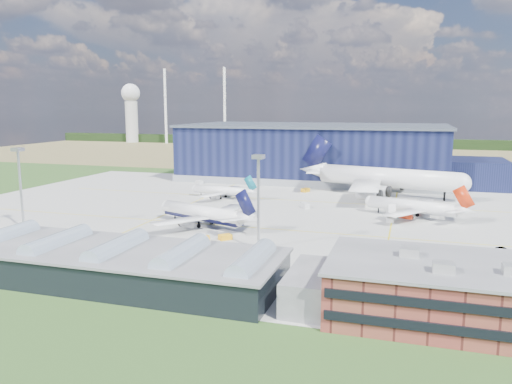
{
  "coord_description": "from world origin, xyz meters",
  "views": [
    {
      "loc": [
        44.36,
        -142.51,
        34.0
      ],
      "look_at": [
        -1.85,
        6.26,
        7.56
      ],
      "focal_mm": 35.0,
      "sensor_mm": 36.0,
      "label": 1
    }
  ],
  "objects_px": {
    "airstair": "(391,215)",
    "light_mast_center": "(258,186)",
    "gse_van_c": "(399,279)",
    "car_a": "(378,283)",
    "ops_building": "(473,293)",
    "gse_tug_c": "(305,190)",
    "gse_cart_a": "(425,215)",
    "airliner_regional": "(221,186)",
    "car_b": "(503,250)",
    "gse_van_b": "(305,205)",
    "airliner_navy": "(202,205)",
    "gse_cart_b": "(199,182)",
    "airliner_widebody": "(388,167)",
    "gse_tug_a": "(205,240)",
    "gse_tug_b": "(225,237)",
    "light_mast_west": "(20,175)",
    "hangar": "(320,155)",
    "airliner_red": "(412,200)"
  },
  "relations": [
    {
      "from": "airliner_red",
      "to": "gse_van_b",
      "type": "bearing_deg",
      "value": 11.93
    },
    {
      "from": "gse_tug_a",
      "to": "gse_tug_b",
      "type": "height_order",
      "value": "gse_tug_a"
    },
    {
      "from": "ops_building",
      "to": "airliner_navy",
      "type": "distance_m",
      "value": 82.91
    },
    {
      "from": "airliner_widebody",
      "to": "light_mast_west",
      "type": "bearing_deg",
      "value": -124.09
    },
    {
      "from": "airliner_navy",
      "to": "gse_van_c",
      "type": "distance_m",
      "value": 65.66
    },
    {
      "from": "airliner_regional",
      "to": "car_b",
      "type": "height_order",
      "value": "airliner_regional"
    },
    {
      "from": "airliner_regional",
      "to": "car_a",
      "type": "height_order",
      "value": "airliner_regional"
    },
    {
      "from": "gse_tug_b",
      "to": "gse_van_b",
      "type": "height_order",
      "value": "gse_van_b"
    },
    {
      "from": "airliner_red",
      "to": "car_b",
      "type": "bearing_deg",
      "value": 142.56
    },
    {
      "from": "light_mast_west",
      "to": "gse_van_c",
      "type": "xyz_separation_m",
      "value": [
        103.37,
        -16.0,
        -14.26
      ]
    },
    {
      "from": "gse_tug_a",
      "to": "gse_cart_b",
      "type": "relative_size",
      "value": 1.17
    },
    {
      "from": "hangar",
      "to": "ops_building",
      "type": "bearing_deg",
      "value": -71.37
    },
    {
      "from": "light_mast_center",
      "to": "car_a",
      "type": "xyz_separation_m",
      "value": [
        29.66,
        -18.0,
        -14.76
      ]
    },
    {
      "from": "airliner_regional",
      "to": "gse_van_c",
      "type": "xyz_separation_m",
      "value": [
        66.94,
        -77.37,
        -3.46
      ]
    },
    {
      "from": "hangar",
      "to": "airstair",
      "type": "bearing_deg",
      "value": -66.27
    },
    {
      "from": "airliner_regional",
      "to": "gse_cart_b",
      "type": "height_order",
      "value": "airliner_regional"
    },
    {
      "from": "car_a",
      "to": "airliner_navy",
      "type": "bearing_deg",
      "value": 33.86
    },
    {
      "from": "gse_tug_b",
      "to": "gse_cart_a",
      "type": "relative_size",
      "value": 1.19
    },
    {
      "from": "gse_cart_a",
      "to": "gse_van_b",
      "type": "distance_m",
      "value": 39.26
    },
    {
      "from": "airliner_navy",
      "to": "gse_van_b",
      "type": "relative_size",
      "value": 8.64
    },
    {
      "from": "airliner_widebody",
      "to": "gse_cart_b",
      "type": "bearing_deg",
      "value": -170.41
    },
    {
      "from": "gse_van_c",
      "to": "gse_cart_a",
      "type": "bearing_deg",
      "value": -17.88
    },
    {
      "from": "gse_tug_c",
      "to": "gse_van_c",
      "type": "xyz_separation_m",
      "value": [
        39.19,
        -100.65,
        0.39
      ]
    },
    {
      "from": "gse_tug_a",
      "to": "gse_van_c",
      "type": "relative_size",
      "value": 0.79
    },
    {
      "from": "airliner_widebody",
      "to": "gse_van_c",
      "type": "bearing_deg",
      "value": -71.5
    },
    {
      "from": "gse_cart_b",
      "to": "car_b",
      "type": "bearing_deg",
      "value": -93.44
    },
    {
      "from": "airliner_widebody",
      "to": "gse_tug_b",
      "type": "xyz_separation_m",
      "value": [
        -36.87,
        -79.68,
        -10.47
      ]
    },
    {
      "from": "hangar",
      "to": "airstair",
      "type": "distance_m",
      "value": 91.75
    },
    {
      "from": "car_a",
      "to": "airliner_regional",
      "type": "bearing_deg",
      "value": 16.97
    },
    {
      "from": "airliner_navy",
      "to": "gse_van_c",
      "type": "relative_size",
      "value": 7.62
    },
    {
      "from": "gse_cart_a",
      "to": "car_a",
      "type": "relative_size",
      "value": 0.69
    },
    {
      "from": "gse_tug_a",
      "to": "airliner_regional",
      "type": "bearing_deg",
      "value": 82.26
    },
    {
      "from": "gse_van_b",
      "to": "gse_tug_a",
      "type": "bearing_deg",
      "value": -141.89
    },
    {
      "from": "ops_building",
      "to": "gse_tug_c",
      "type": "xyz_separation_m",
      "value": [
        -50.83,
        114.65,
        -4.02
      ]
    },
    {
      "from": "gse_tug_b",
      "to": "hangar",
      "type": "bearing_deg",
      "value": 133.23
    },
    {
      "from": "light_mast_west",
      "to": "gse_tug_a",
      "type": "relative_size",
      "value": 5.96
    },
    {
      "from": "gse_cart_b",
      "to": "gse_tug_c",
      "type": "bearing_deg",
      "value": -67.26
    },
    {
      "from": "gse_cart_b",
      "to": "gse_van_c",
      "type": "relative_size",
      "value": 0.68
    },
    {
      "from": "airliner_regional",
      "to": "gse_tug_a",
      "type": "bearing_deg",
      "value": 116.0
    },
    {
      "from": "gse_cart_a",
      "to": "hangar",
      "type": "bearing_deg",
      "value": 101.43
    },
    {
      "from": "ops_building",
      "to": "airstair",
      "type": "xyz_separation_m",
      "value": [
        -15.49,
        71.31,
        -3.08
      ]
    },
    {
      "from": "light_mast_west",
      "to": "airliner_widebody",
      "type": "distance_m",
      "value": 128.46
    },
    {
      "from": "airstair",
      "to": "airliner_widebody",
      "type": "bearing_deg",
      "value": 83.55
    },
    {
      "from": "airstair",
      "to": "airliner_regional",
      "type": "bearing_deg",
      "value": 151.6
    },
    {
      "from": "light_mast_center",
      "to": "gse_cart_b",
      "type": "relative_size",
      "value": 6.95
    },
    {
      "from": "airstair",
      "to": "light_mast_center",
      "type": "bearing_deg",
      "value": -136.31
    },
    {
      "from": "gse_van_c",
      "to": "car_a",
      "type": "relative_size",
      "value": 1.24
    },
    {
      "from": "ops_building",
      "to": "gse_tug_c",
      "type": "distance_m",
      "value": 125.48
    },
    {
      "from": "gse_van_c",
      "to": "airstair",
      "type": "distance_m",
      "value": 57.44
    },
    {
      "from": "gse_tug_a",
      "to": "gse_tug_c",
      "type": "relative_size",
      "value": 1.09
    }
  ]
}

